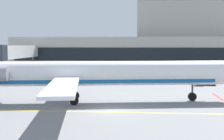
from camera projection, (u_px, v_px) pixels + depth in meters
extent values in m
cube|color=slate|center=(112.00, 110.00, 31.13)|extent=(120.00, 120.00, 0.10)
cube|color=yellow|center=(110.00, 112.00, 30.08)|extent=(108.00, 0.24, 0.01)
cube|color=red|center=(220.00, 98.00, 37.85)|extent=(0.30, 8.00, 0.01)
cube|color=#B7B2A8|center=(160.00, 54.00, 77.40)|extent=(67.08, 15.04, 7.85)
cube|color=#A8A49A|center=(188.00, 17.00, 79.87)|extent=(24.52, 10.52, 10.01)
cube|color=black|center=(162.00, 54.00, 69.87)|extent=(64.40, 0.12, 2.82)
cube|color=silver|center=(20.00, 52.00, 63.42)|extent=(1.40, 17.84, 2.40)
cylinder|color=#4C4C51|center=(33.00, 65.00, 71.01)|extent=(0.44, 0.44, 3.61)
cylinder|color=#4C4C51|center=(3.00, 71.00, 55.57)|extent=(0.44, 0.44, 3.61)
cylinder|color=white|center=(89.00, 73.00, 35.22)|extent=(29.77, 7.39, 2.61)
cube|color=#145999|center=(89.00, 80.00, 35.27)|extent=(26.79, 6.65, 0.47)
cube|color=white|center=(71.00, 71.00, 42.73)|extent=(4.46, 12.99, 0.28)
cube|color=white|center=(63.00, 86.00, 27.44)|extent=(4.46, 12.99, 0.28)
cylinder|color=gray|center=(2.00, 71.00, 36.54)|extent=(3.32, 1.92, 1.44)
cylinder|color=#3F3F44|center=(192.00, 89.00, 36.19)|extent=(0.20, 0.20, 1.32)
cylinder|color=black|center=(192.00, 97.00, 36.26)|extent=(0.94, 0.49, 0.90)
cylinder|color=#3F3F44|center=(75.00, 88.00, 36.93)|extent=(0.20, 0.20, 1.32)
cylinder|color=black|center=(75.00, 96.00, 36.99)|extent=(0.94, 0.49, 0.90)
cylinder|color=#3F3F44|center=(74.00, 92.00, 33.55)|extent=(0.20, 0.20, 1.32)
cylinder|color=black|center=(74.00, 101.00, 33.62)|extent=(0.94, 0.49, 0.90)
cube|color=#19389E|center=(206.00, 81.00, 50.72)|extent=(3.17, 2.13, 0.56)
cube|color=navy|center=(200.00, 75.00, 50.82)|extent=(1.37, 1.75, 1.07)
cylinder|color=black|center=(199.00, 83.00, 50.06)|extent=(0.73, 0.36, 0.70)
cylinder|color=black|center=(198.00, 82.00, 51.83)|extent=(0.73, 0.36, 0.70)
cylinder|color=black|center=(214.00, 83.00, 49.65)|extent=(0.73, 0.36, 0.70)
cylinder|color=black|center=(212.00, 82.00, 51.42)|extent=(0.73, 0.36, 0.70)
cylinder|color=white|center=(165.00, 70.00, 61.90)|extent=(6.32, 2.29, 2.11)
sphere|color=white|center=(182.00, 70.00, 61.72)|extent=(2.07, 2.07, 2.07)
sphere|color=white|center=(148.00, 70.00, 62.08)|extent=(2.07, 2.07, 2.07)
cube|color=#59595B|center=(155.00, 77.00, 62.16)|extent=(0.60, 1.90, 0.35)
cube|color=#59595B|center=(175.00, 77.00, 61.83)|extent=(0.60, 1.90, 0.35)
cone|color=orange|center=(73.00, 88.00, 45.10)|extent=(0.36, 0.36, 0.55)
cube|color=black|center=(73.00, 90.00, 45.12)|extent=(0.47, 0.47, 0.04)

